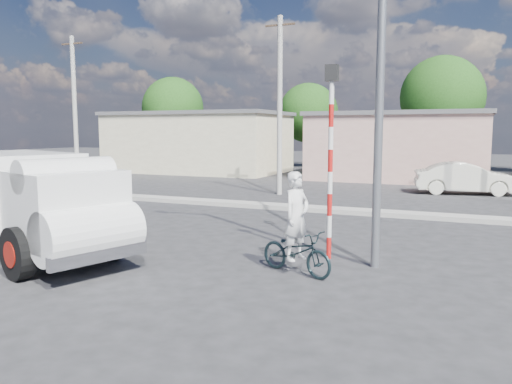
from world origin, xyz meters
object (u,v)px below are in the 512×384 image
at_px(truck, 34,201).
at_px(traffic_pole, 331,145).
at_px(streetlight, 374,30).
at_px(bicycle, 296,252).
at_px(cyclist, 297,231).
at_px(car_cream, 465,178).

relative_size(truck, traffic_pole, 1.41).
relative_size(traffic_pole, streetlight, 0.48).
bearing_deg(bicycle, traffic_pole, 9.65).
bearing_deg(bicycle, cyclist, 0.00).
height_order(truck, car_cream, truck).
relative_size(car_cream, traffic_pole, 1.03).
height_order(cyclist, car_cream, cyclist).
height_order(cyclist, streetlight, streetlight).
height_order(bicycle, cyclist, cyclist).
height_order(bicycle, streetlight, streetlight).
distance_m(car_cream, traffic_pole, 14.41).
xyz_separation_m(bicycle, traffic_pole, (0.29, 1.47, 2.13)).
distance_m(car_cream, streetlight, 15.05).
bearing_deg(truck, streetlight, 36.51).
relative_size(bicycle, cyclist, 0.97).
height_order(truck, streetlight, streetlight).
height_order(bicycle, traffic_pole, traffic_pole).
relative_size(bicycle, streetlight, 0.20).
distance_m(truck, cyclist, 6.08).
bearing_deg(traffic_pole, truck, -157.44).
relative_size(cyclist, car_cream, 0.40).
distance_m(truck, traffic_pole, 6.88).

